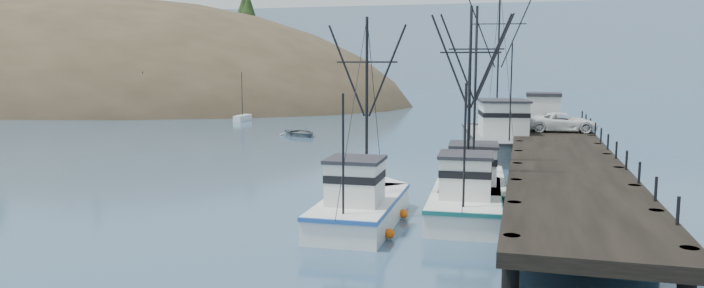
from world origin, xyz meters
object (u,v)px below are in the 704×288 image
at_px(motorboat, 301,136).
at_px(trawler_far, 473,185).
at_px(pier, 562,157).
at_px(work_vessel, 498,139).
at_px(trawler_mid, 362,206).
at_px(trawler_near, 466,199).
at_px(pier_shed, 543,108).
at_px(pickup_truck, 562,122).

bearing_deg(motorboat, trawler_far, -100.93).
height_order(pier, work_vessel, work_vessel).
relative_size(trawler_mid, motorboat, 2.11).
bearing_deg(work_vessel, trawler_near, -91.75).
distance_m(pier, work_vessel, 12.76).
xyz_separation_m(trawler_mid, motorboat, (-14.74, 31.92, -0.82)).
relative_size(trawler_mid, pier_shed, 3.12).
relative_size(pier, pier_shed, 13.75).
height_order(trawler_mid, motorboat, trawler_mid).
distance_m(trawler_near, pier_shed, 28.04).
relative_size(trawler_near, trawler_far, 0.97).
bearing_deg(pier_shed, trawler_near, -98.73).
height_order(trawler_mid, pickup_truck, trawler_mid).
height_order(pier, motorboat, pier).
relative_size(trawler_near, motorboat, 2.24).
bearing_deg(motorboat, trawler_mid, -113.44).
bearing_deg(trawler_near, trawler_far, 89.68).
distance_m(trawler_far, work_vessel, 17.88).
xyz_separation_m(trawler_mid, pickup_truck, (10.19, 24.21, 1.94)).
distance_m(work_vessel, pier_shed, 7.32).
bearing_deg(trawler_mid, trawler_far, 54.57).
height_order(trawler_far, pickup_truck, trawler_far).
relative_size(trawler_far, motorboat, 2.31).
relative_size(trawler_mid, pickup_truck, 1.83).
height_order(trawler_near, pier_shed, trawler_near).
distance_m(pier_shed, pickup_truck, 6.33).
relative_size(pier_shed, motorboat, 0.68).
bearing_deg(trawler_mid, pier, 52.25).
relative_size(trawler_near, trawler_mid, 1.06).
bearing_deg(pickup_truck, motorboat, 66.29).
bearing_deg(pier_shed, pickup_truck, -77.65).
height_order(pickup_truck, motorboat, pickup_truck).
bearing_deg(pier_shed, trawler_far, -100.03).
xyz_separation_m(pier, trawler_near, (-4.96, -9.60, -0.87)).
xyz_separation_m(work_vessel, pickup_truck, (4.93, -0.15, 1.53)).
bearing_deg(work_vessel, pier, -70.28).
height_order(trawler_near, pickup_truck, trawler_near).
distance_m(pier, motorboat, 31.25).
bearing_deg(trawler_far, motorboat, 127.31).
bearing_deg(trawler_near, motorboat, 123.56).
relative_size(pickup_truck, motorboat, 1.15).
distance_m(pier, trawler_near, 10.84).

